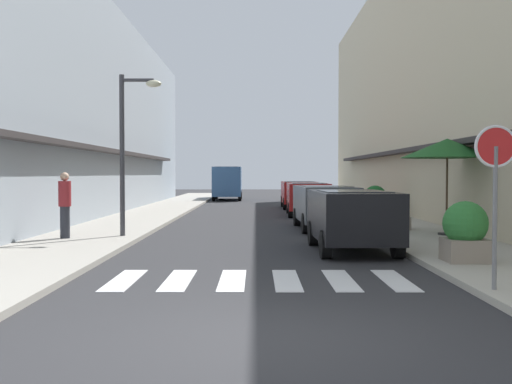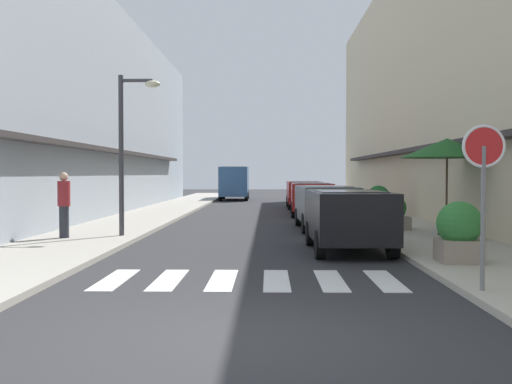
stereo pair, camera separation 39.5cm
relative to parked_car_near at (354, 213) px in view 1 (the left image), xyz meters
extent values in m
plane|color=#2B2B2D|center=(-2.24, 10.07, -0.92)|extent=(98.39, 98.39, 0.00)
cube|color=#9E998E|center=(-7.01, 10.07, -0.86)|extent=(2.95, 62.61, 0.12)
cube|color=#ADA899|center=(2.53, 10.07, -0.86)|extent=(2.95, 62.61, 0.12)
cube|color=#939EA8|center=(-10.99, 11.30, 3.75)|extent=(5.00, 42.25, 9.34)
cube|color=#332D2D|center=(-8.24, 11.30, 1.88)|extent=(0.50, 29.58, 0.16)
cube|color=beige|center=(6.50, 11.30, 4.95)|extent=(5.00, 42.25, 11.74)
cube|color=#332D2D|center=(3.75, 11.30, 1.88)|extent=(0.50, 29.58, 0.16)
cube|color=silver|center=(-4.62, -3.98, -0.91)|extent=(0.45, 2.20, 0.01)
cube|color=silver|center=(-3.67, -3.98, -0.91)|extent=(0.45, 2.20, 0.01)
cube|color=silver|center=(-2.72, -3.98, -0.91)|extent=(0.45, 2.20, 0.01)
cube|color=silver|center=(-1.77, -3.98, -0.91)|extent=(0.45, 2.20, 0.01)
cube|color=silver|center=(-0.82, -3.98, -0.91)|extent=(0.45, 2.20, 0.01)
cube|color=silver|center=(0.13, -3.98, -0.91)|extent=(0.45, 2.20, 0.01)
cube|color=black|center=(0.00, 0.04, -0.03)|extent=(1.81, 3.93, 1.13)
cube|color=black|center=(0.00, -0.16, 0.27)|extent=(1.51, 2.21, 0.56)
cylinder|color=black|center=(-0.82, 1.31, -0.60)|extent=(0.23, 0.64, 0.64)
cylinder|color=black|center=(0.77, 1.34, -0.60)|extent=(0.23, 0.64, 0.64)
cylinder|color=black|center=(-0.77, -1.27, -0.60)|extent=(0.23, 0.64, 0.64)
cylinder|color=black|center=(0.82, -1.24, -0.60)|extent=(0.23, 0.64, 0.64)
cube|color=#4C5156|center=(0.00, 5.88, -0.03)|extent=(1.87, 4.40, 1.13)
cube|color=black|center=(0.00, 5.66, 0.27)|extent=(1.53, 2.48, 0.56)
cylinder|color=black|center=(-0.83, 7.30, -0.60)|extent=(0.24, 0.65, 0.64)
cylinder|color=black|center=(0.76, 7.34, -0.60)|extent=(0.24, 0.65, 0.64)
cylinder|color=black|center=(-0.76, 4.42, -0.60)|extent=(0.24, 0.65, 0.64)
cylinder|color=black|center=(0.83, 4.47, -0.60)|extent=(0.24, 0.65, 0.64)
cube|color=maroon|center=(0.00, 12.75, -0.03)|extent=(1.86, 4.53, 1.13)
cube|color=black|center=(0.00, 12.53, 0.27)|extent=(1.53, 2.55, 0.56)
cylinder|color=black|center=(-0.76, 14.25, -0.60)|extent=(0.24, 0.65, 0.64)
cylinder|color=black|center=(0.83, 14.21, -0.60)|extent=(0.24, 0.65, 0.64)
cylinder|color=black|center=(-0.83, 11.29, -0.60)|extent=(0.24, 0.65, 0.64)
cylinder|color=black|center=(0.76, 11.25, -0.60)|extent=(0.24, 0.65, 0.64)
cube|color=maroon|center=(0.00, 18.41, -0.03)|extent=(1.75, 4.21, 1.13)
cube|color=black|center=(0.00, 18.20, 0.27)|extent=(1.47, 2.36, 0.56)
cylinder|color=black|center=(-0.80, 19.80, -0.60)|extent=(0.22, 0.64, 0.64)
cylinder|color=black|center=(0.79, 19.80, -0.60)|extent=(0.22, 0.64, 0.64)
cylinder|color=black|center=(-0.79, 17.02, -0.60)|extent=(0.22, 0.64, 0.64)
cylinder|color=black|center=(0.80, 17.02, -0.60)|extent=(0.22, 0.64, 0.64)
cube|color=#33598C|center=(-4.34, 29.16, 0.42)|extent=(2.01, 5.42, 2.03)
cube|color=black|center=(-4.34, 28.89, 1.17)|extent=(1.67, 3.04, 0.56)
cylinder|color=black|center=(-5.25, 30.93, -0.60)|extent=(0.23, 0.64, 0.64)
cylinder|color=black|center=(-3.46, 30.95, -0.60)|extent=(0.23, 0.64, 0.64)
cylinder|color=black|center=(-5.21, 27.37, -0.60)|extent=(0.23, 0.64, 0.64)
cylinder|color=black|center=(-3.42, 27.39, -0.60)|extent=(0.23, 0.64, 0.64)
cylinder|color=slate|center=(1.31, -5.46, 0.28)|extent=(0.07, 0.07, 2.16)
cylinder|color=red|center=(1.31, -5.46, 1.36)|extent=(0.64, 0.03, 0.64)
torus|color=white|center=(1.31, -5.46, 1.36)|extent=(0.65, 0.05, 0.65)
cylinder|color=#38383D|center=(-6.08, 2.64, 1.47)|extent=(0.14, 0.14, 4.54)
cylinder|color=#38383D|center=(-5.63, 2.64, 3.59)|extent=(0.90, 0.10, 0.10)
ellipsoid|color=beige|center=(-5.18, 2.64, 3.49)|extent=(0.44, 0.28, 0.20)
cylinder|color=#262626|center=(3.17, 2.88, -0.77)|extent=(0.48, 0.48, 0.06)
cylinder|color=#4C3823|center=(3.17, 2.88, 0.44)|extent=(0.06, 0.06, 2.48)
cone|color=#19511E|center=(3.17, 2.88, 1.68)|extent=(2.63, 2.63, 0.55)
cube|color=gray|center=(1.88, -2.48, -0.57)|extent=(0.82, 0.82, 0.45)
sphere|color=#2D7533|center=(1.88, -2.48, -0.04)|extent=(0.89, 0.89, 0.89)
cube|color=gray|center=(2.05, 4.75, -0.60)|extent=(0.93, 0.93, 0.40)
sphere|color=#236628|center=(2.05, 4.75, -0.12)|extent=(0.79, 0.79, 0.79)
cube|color=#4C4C4C|center=(2.59, 10.46, -0.55)|extent=(0.97, 0.97, 0.49)
sphere|color=#195623|center=(2.59, 10.46, 0.01)|extent=(0.92, 0.92, 0.92)
cylinder|color=#282B33|center=(-7.50, 1.96, -0.37)|extent=(0.26, 0.26, 0.87)
cylinder|color=maroon|center=(-7.50, 1.96, 0.41)|extent=(0.34, 0.34, 0.69)
sphere|color=tan|center=(-7.50, 1.96, 0.87)|extent=(0.24, 0.24, 0.24)
camera|label=1|loc=(-2.30, -14.72, 0.95)|focal=43.18mm
camera|label=2|loc=(-1.91, -14.71, 0.95)|focal=43.18mm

